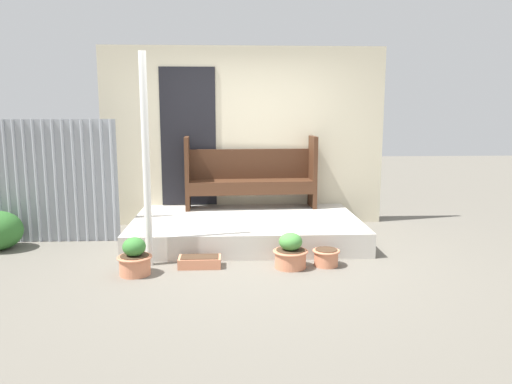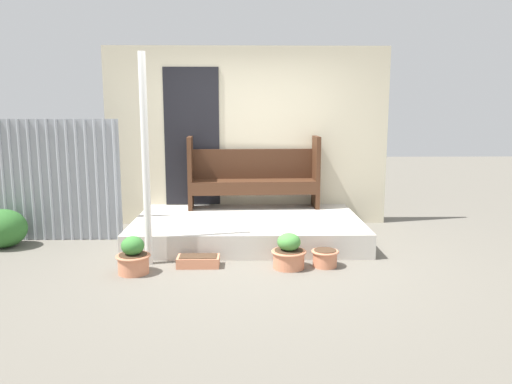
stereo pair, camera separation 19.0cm
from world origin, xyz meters
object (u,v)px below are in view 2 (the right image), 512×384
at_px(flower_pot_left, 133,257).
at_px(shrub_by_fence, 3,228).
at_px(planter_box_rect, 198,261).
at_px(bench, 254,174).
at_px(flower_pot_middle, 289,253).
at_px(flower_pot_right, 325,257).
at_px(support_post, 145,161).

bearing_deg(flower_pot_left, shrub_by_fence, 150.78).
bearing_deg(planter_box_rect, shrub_by_fence, 162.07).
bearing_deg(flower_pot_left, bench, 57.65).
relative_size(flower_pot_middle, shrub_by_fence, 0.66).
bearing_deg(planter_box_rect, flower_pot_left, -161.48).
xyz_separation_m(bench, planter_box_rect, (-0.64, -1.83, -0.73)).
height_order(flower_pot_right, planter_box_rect, flower_pot_right).
xyz_separation_m(bench, flower_pot_middle, (0.36, -1.90, -0.62)).
bearing_deg(flower_pot_right, shrub_by_fence, 167.83).
xyz_separation_m(support_post, shrub_by_fence, (-1.95, 0.71, -0.92)).
xyz_separation_m(support_post, planter_box_rect, (0.56, -0.11, -1.10)).
height_order(planter_box_rect, shrub_by_fence, shrub_by_fence).
distance_m(support_post, flower_pot_middle, 1.85).
bearing_deg(flower_pot_middle, shrub_by_fence, 165.80).
xyz_separation_m(flower_pot_left, flower_pot_right, (2.06, 0.19, -0.07)).
relative_size(flower_pot_right, shrub_by_fence, 0.52).
relative_size(bench, flower_pot_left, 4.68).
height_order(bench, flower_pot_right, bench).
bearing_deg(flower_pot_left, flower_pot_middle, 5.10).
distance_m(support_post, shrub_by_fence, 2.27).
distance_m(flower_pot_right, planter_box_rect, 1.40).
bearing_deg(flower_pot_left, planter_box_rect, 18.52).
xyz_separation_m(flower_pot_left, shrub_by_fence, (-1.85, 1.03, 0.07)).
relative_size(flower_pot_left, flower_pot_middle, 1.03).
height_order(flower_pot_middle, flower_pot_right, flower_pot_middle).
relative_size(flower_pot_middle, planter_box_rect, 0.84).
distance_m(bench, flower_pot_middle, 2.03).
distance_m(flower_pot_left, planter_box_rect, 0.71).
relative_size(support_post, flower_pot_right, 7.61).
distance_m(bench, flower_pot_left, 2.50).
relative_size(support_post, shrub_by_fence, 3.94).
bearing_deg(flower_pot_middle, flower_pot_left, -174.90).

